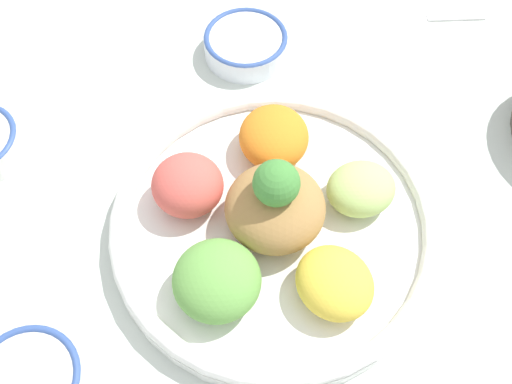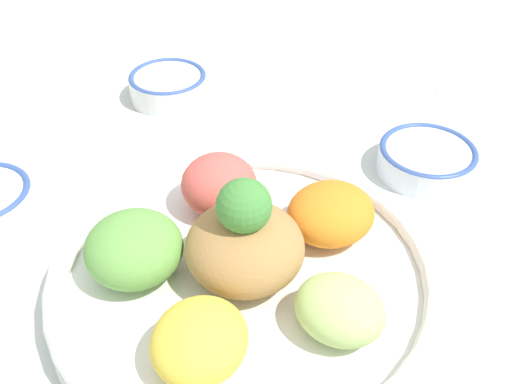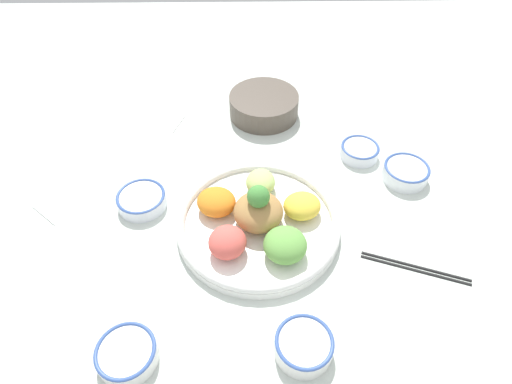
# 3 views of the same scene
# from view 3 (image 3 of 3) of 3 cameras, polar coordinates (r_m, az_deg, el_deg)

# --- Properties ---
(ground_plane) EXTENTS (2.40, 2.40, 0.00)m
(ground_plane) POSITION_cam_3_polar(r_m,az_deg,el_deg) (0.99, -1.11, -4.11)
(ground_plane) COLOR silver
(salad_platter) EXTENTS (0.37, 0.37, 0.13)m
(salad_platter) POSITION_cam_3_polar(r_m,az_deg,el_deg) (0.95, 0.30, -3.79)
(salad_platter) COLOR white
(salad_platter) RESTS_ON ground_plane
(sauce_bowl_red) EXTENTS (0.11, 0.11, 0.04)m
(sauce_bowl_red) POSITION_cam_3_polar(r_m,az_deg,el_deg) (0.81, 6.39, -19.66)
(sauce_bowl_red) COLOR white
(sauce_bowl_red) RESTS_ON ground_plane
(rice_bowl_blue) EXTENTS (0.10, 0.10, 0.03)m
(rice_bowl_blue) POSITION_cam_3_polar(r_m,az_deg,el_deg) (1.17, 13.65, 5.40)
(rice_bowl_blue) COLOR white
(rice_bowl_blue) RESTS_ON ground_plane
(sauce_bowl_dark) EXTENTS (0.11, 0.11, 0.04)m
(sauce_bowl_dark) POSITION_cam_3_polar(r_m,az_deg,el_deg) (0.84, -16.85, -19.95)
(sauce_bowl_dark) COLOR white
(sauce_bowl_dark) RESTS_ON ground_plane
(rice_bowl_plain) EXTENTS (0.11, 0.11, 0.03)m
(rice_bowl_plain) POSITION_cam_3_polar(r_m,az_deg,el_deg) (1.04, -15.02, -0.97)
(rice_bowl_plain) COLOR white
(rice_bowl_plain) RESTS_ON ground_plane
(sauce_bowl_far) EXTENTS (0.11, 0.11, 0.04)m
(sauce_bowl_far) POSITION_cam_3_polar(r_m,az_deg,el_deg) (1.13, 19.35, 2.55)
(sauce_bowl_far) COLOR white
(sauce_bowl_far) RESTS_ON ground_plane
(side_serving_bowl) EXTENTS (0.20, 0.20, 0.06)m
(side_serving_bowl) POSITION_cam_3_polar(r_m,az_deg,el_deg) (1.27, 1.06, 11.65)
(side_serving_bowl) COLOR #51473D
(side_serving_bowl) RESTS_ON ground_plane
(chopsticks_pair_near) EXTENTS (0.09, 0.22, 0.01)m
(chopsticks_pair_near) POSITION_cam_3_polar(r_m,az_deg,el_deg) (0.97, 20.47, -9.42)
(chopsticks_pair_near) COLOR black
(chopsticks_pair_near) RESTS_ON ground_plane
(serving_spoon_main) EXTENTS (0.12, 0.06, 0.01)m
(serving_spoon_main) POSITION_cam_3_polar(r_m,az_deg,el_deg) (1.25, -11.15, 8.04)
(serving_spoon_main) COLOR white
(serving_spoon_main) RESTS_ON ground_plane
(serving_spoon_extra) EXTENTS (0.11, 0.12, 0.01)m
(serving_spoon_extra) POSITION_cam_3_polar(r_m,az_deg,el_deg) (1.09, -25.16, -3.71)
(serving_spoon_extra) COLOR white
(serving_spoon_extra) RESTS_ON ground_plane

